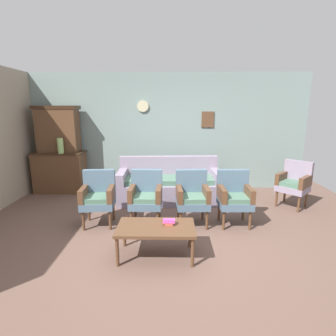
% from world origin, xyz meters
% --- Properties ---
extents(ground_plane, '(7.68, 7.68, 0.00)m').
position_xyz_m(ground_plane, '(0.00, 0.00, 0.00)').
color(ground_plane, brown).
extents(wall_back_with_decor, '(6.40, 0.09, 2.70)m').
position_xyz_m(wall_back_with_decor, '(0.00, 2.63, 1.35)').
color(wall_back_with_decor, gray).
rests_on(wall_back_with_decor, ground).
extents(side_cabinet, '(1.16, 0.55, 0.93)m').
position_xyz_m(side_cabinet, '(-2.51, 2.25, 0.47)').
color(side_cabinet, brown).
rests_on(side_cabinet, ground).
extents(cabinet_upper_hutch, '(0.99, 0.38, 1.03)m').
position_xyz_m(cabinet_upper_hutch, '(-2.51, 2.33, 1.45)').
color(cabinet_upper_hutch, brown).
rests_on(cabinet_upper_hutch, side_cabinet).
extents(vase_on_cabinet, '(0.13, 0.13, 0.34)m').
position_xyz_m(vase_on_cabinet, '(-2.38, 2.08, 1.10)').
color(vase_on_cabinet, '#9BC16E').
rests_on(vase_on_cabinet, side_cabinet).
extents(floral_couch, '(2.13, 0.91, 0.90)m').
position_xyz_m(floral_couch, '(0.02, 1.66, 0.32)').
color(floral_couch, gray).
rests_on(floral_couch, ground).
extents(armchair_near_cabinet, '(0.56, 0.53, 0.90)m').
position_xyz_m(armchair_near_cabinet, '(-1.13, 0.50, 0.50)').
color(armchair_near_cabinet, slate).
rests_on(armchair_near_cabinet, ground).
extents(armchair_near_couch_end, '(0.53, 0.50, 0.90)m').
position_xyz_m(armchair_near_couch_end, '(-0.35, 0.53, 0.50)').
color(armchair_near_couch_end, slate).
rests_on(armchair_near_couch_end, ground).
extents(armchair_by_doorway, '(0.55, 0.52, 0.90)m').
position_xyz_m(armchair_by_doorway, '(0.42, 0.53, 0.50)').
color(armchair_by_doorway, slate).
rests_on(armchair_by_doorway, ground).
extents(armchair_row_middle, '(0.53, 0.50, 0.90)m').
position_xyz_m(armchair_row_middle, '(1.11, 0.54, 0.50)').
color(armchair_row_middle, slate).
rests_on(armchair_row_middle, ground).
extents(wingback_chair_by_fireplace, '(0.71, 0.71, 0.90)m').
position_xyz_m(wingback_chair_by_fireplace, '(2.47, 1.37, 0.50)').
color(wingback_chair_by_fireplace, gray).
rests_on(wingback_chair_by_fireplace, ground).
extents(coffee_table, '(1.00, 0.56, 0.42)m').
position_xyz_m(coffee_table, '(-0.12, -0.47, 0.38)').
color(coffee_table, brown).
rests_on(coffee_table, ground).
extents(book_stack_on_table, '(0.16, 0.10, 0.07)m').
position_xyz_m(book_stack_on_table, '(0.04, -0.41, 0.46)').
color(book_stack_on_table, '#DB6248').
rests_on(book_stack_on_table, coffee_table).
extents(floor_vase_by_wall, '(0.23, 0.23, 0.66)m').
position_xyz_m(floor_vase_by_wall, '(2.85, 2.15, 0.33)').
color(floor_vase_by_wall, brown).
rests_on(floor_vase_by_wall, ground).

